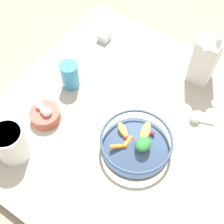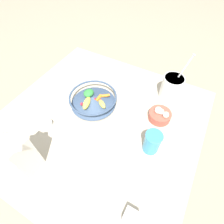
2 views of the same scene
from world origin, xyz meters
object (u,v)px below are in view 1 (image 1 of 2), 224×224
milk_carton (206,56)px  drinking_cup (70,75)px  yogurt_tub (10,143)px  garlic_bowl (45,114)px  fruit_bowl (136,143)px  spice_jar (104,37)px

milk_carton → drinking_cup: size_ratio=2.17×
drinking_cup → yogurt_tub: bearing=-175.5°
drinking_cup → garlic_bowl: (-0.18, -0.02, -0.03)m
fruit_bowl → garlic_bowl: fruit_bowl is taller
spice_jar → yogurt_tub: bearing=-174.1°
yogurt_tub → spice_jar: size_ratio=5.38×
yogurt_tub → spice_jar: (0.63, 0.06, -0.06)m
milk_carton → spice_jar: 0.46m
fruit_bowl → garlic_bowl: size_ratio=2.27×
milk_carton → spice_jar: bearing=94.0°
spice_jar → garlic_bowl: garlic_bowl is taller
milk_carton → garlic_bowl: size_ratio=2.26×
fruit_bowl → spice_jar: bearing=46.2°
milk_carton → yogurt_tub: yogurt_tub is taller
fruit_bowl → milk_carton: milk_carton is taller
milk_carton → yogurt_tub: (-0.66, 0.38, -0.05)m
milk_carton → spice_jar: milk_carton is taller
milk_carton → garlic_bowl: (-0.49, 0.39, -0.10)m
spice_jar → fruit_bowl: bearing=-133.8°
milk_carton → yogurt_tub: 0.76m
yogurt_tub → drinking_cup: (0.35, 0.03, -0.02)m
yogurt_tub → spice_jar: yogurt_tub is taller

